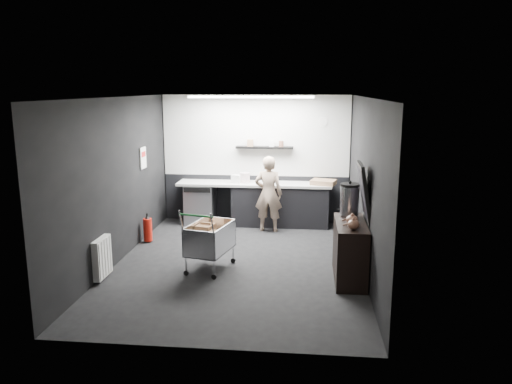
# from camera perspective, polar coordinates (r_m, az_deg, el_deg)

# --- Properties ---
(floor) EXTENTS (5.50, 5.50, 0.00)m
(floor) POSITION_cam_1_polar(r_m,az_deg,el_deg) (8.32, -2.01, -8.18)
(floor) COLOR black
(floor) RESTS_ON ground
(ceiling) EXTENTS (5.50, 5.50, 0.00)m
(ceiling) POSITION_cam_1_polar(r_m,az_deg,el_deg) (7.82, -2.16, 10.76)
(ceiling) COLOR silver
(ceiling) RESTS_ON wall_back
(wall_back) EXTENTS (5.50, 0.00, 5.50)m
(wall_back) POSITION_cam_1_polar(r_m,az_deg,el_deg) (10.65, -0.04, 3.78)
(wall_back) COLOR black
(wall_back) RESTS_ON floor
(wall_front) EXTENTS (5.50, 0.00, 5.50)m
(wall_front) POSITION_cam_1_polar(r_m,az_deg,el_deg) (5.32, -6.17, -4.58)
(wall_front) COLOR black
(wall_front) RESTS_ON floor
(wall_left) EXTENTS (0.00, 5.50, 5.50)m
(wall_left) POSITION_cam_1_polar(r_m,az_deg,el_deg) (8.47, -15.62, 1.22)
(wall_left) COLOR black
(wall_left) RESTS_ON floor
(wall_right) EXTENTS (0.00, 5.50, 5.50)m
(wall_right) POSITION_cam_1_polar(r_m,az_deg,el_deg) (7.94, 12.37, 0.69)
(wall_right) COLOR black
(wall_right) RESTS_ON floor
(kitchen_wall_panel) EXTENTS (3.95, 0.02, 1.70)m
(kitchen_wall_panel) POSITION_cam_1_polar(r_m,az_deg,el_deg) (10.57, -0.06, 6.44)
(kitchen_wall_panel) COLOR silver
(kitchen_wall_panel) RESTS_ON wall_back
(dado_panel) EXTENTS (3.95, 0.02, 1.00)m
(dado_panel) POSITION_cam_1_polar(r_m,az_deg,el_deg) (10.78, -0.05, -0.71)
(dado_panel) COLOR black
(dado_panel) RESTS_ON wall_back
(floating_shelf) EXTENTS (1.20, 0.22, 0.04)m
(floating_shelf) POSITION_cam_1_polar(r_m,az_deg,el_deg) (10.47, 0.98, 5.12)
(floating_shelf) COLOR black
(floating_shelf) RESTS_ON wall_back
(wall_clock) EXTENTS (0.20, 0.03, 0.20)m
(wall_clock) POSITION_cam_1_polar(r_m,az_deg,el_deg) (10.49, 7.64, 7.94)
(wall_clock) COLOR silver
(wall_clock) RESTS_ON wall_back
(poster) EXTENTS (0.02, 0.30, 0.40)m
(poster) POSITION_cam_1_polar(r_m,az_deg,el_deg) (9.63, -12.78, 3.82)
(poster) COLOR white
(poster) RESTS_ON wall_left
(poster_red_band) EXTENTS (0.02, 0.22, 0.10)m
(poster_red_band) POSITION_cam_1_polar(r_m,az_deg,el_deg) (9.62, -12.77, 4.23)
(poster_red_band) COLOR red
(poster_red_band) RESTS_ON poster
(radiator) EXTENTS (0.10, 0.50, 0.60)m
(radiator) POSITION_cam_1_polar(r_m,az_deg,el_deg) (7.89, -17.18, -7.17)
(radiator) COLOR silver
(radiator) RESTS_ON wall_left
(ceiling_strip) EXTENTS (2.40, 0.20, 0.04)m
(ceiling_strip) POSITION_cam_1_polar(r_m,az_deg,el_deg) (9.65, -0.61, 10.80)
(ceiling_strip) COLOR white
(ceiling_strip) RESTS_ON ceiling
(prep_counter) EXTENTS (3.20, 0.61, 0.90)m
(prep_counter) POSITION_cam_1_polar(r_m,az_deg,el_deg) (10.48, 0.51, -1.33)
(prep_counter) COLOR black
(prep_counter) RESTS_ON floor
(person) EXTENTS (0.58, 0.40, 1.53)m
(person) POSITION_cam_1_polar(r_m,az_deg,el_deg) (9.96, 1.43, -0.22)
(person) COLOR beige
(person) RESTS_ON floor
(shopping_cart) EXTENTS (0.75, 1.04, 1.02)m
(shopping_cart) POSITION_cam_1_polar(r_m,az_deg,el_deg) (7.96, -5.31, -5.49)
(shopping_cart) COLOR silver
(shopping_cart) RESTS_ON floor
(sideboard) EXTENTS (0.51, 1.18, 1.77)m
(sideboard) POSITION_cam_1_polar(r_m,az_deg,el_deg) (7.65, 10.77, -5.73)
(sideboard) COLOR black
(sideboard) RESTS_ON floor
(fire_extinguisher) EXTENTS (0.16, 0.16, 0.53)m
(fire_extinguisher) POSITION_cam_1_polar(r_m,az_deg,el_deg) (9.57, -12.27, -4.13)
(fire_extinguisher) COLOR red
(fire_extinguisher) RESTS_ON floor
(cardboard_box) EXTENTS (0.57, 0.49, 0.10)m
(cardboard_box) POSITION_cam_1_polar(r_m,az_deg,el_deg) (10.29, 7.70, 1.11)
(cardboard_box) COLOR #8E6A4B
(cardboard_box) RESTS_ON prep_counter
(pink_tub) EXTENTS (0.21, 0.21, 0.21)m
(pink_tub) POSITION_cam_1_polar(r_m,az_deg,el_deg) (10.40, -1.29, 1.65)
(pink_tub) COLOR beige
(pink_tub) RESTS_ON prep_counter
(white_container) EXTENTS (0.22, 0.19, 0.17)m
(white_container) POSITION_cam_1_polar(r_m,az_deg,el_deg) (10.38, -2.24, 1.51)
(white_container) COLOR silver
(white_container) RESTS_ON prep_counter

